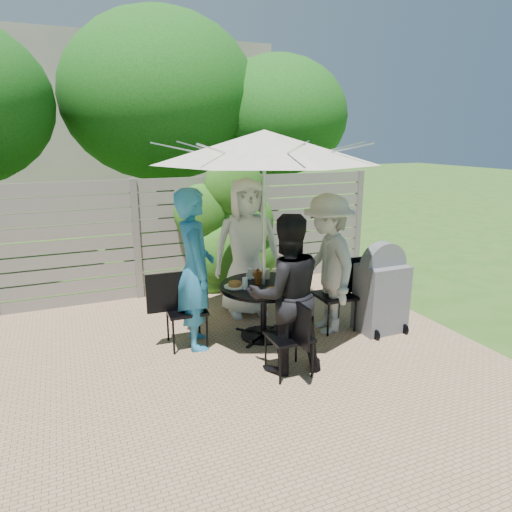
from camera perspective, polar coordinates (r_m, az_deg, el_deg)
name	(u,v)px	position (r m, az deg, el deg)	size (l,w,h in m)	color
backyard_envelope	(95,130)	(14.21, -19.47, 14.63)	(60.00, 60.00, 5.00)	#2C561B
patio_table	(264,301)	(5.63, 0.95, -5.61)	(1.20, 1.20, 0.70)	black
umbrella	(264,147)	(5.28, 1.04, 13.52)	(2.93, 2.93, 2.52)	silver
chair_back	(245,291)	(6.58, -1.39, -4.45)	(0.53, 0.71, 0.94)	black
person_back	(247,248)	(6.26, -1.14, 1.03)	(0.94, 0.61, 1.92)	white
chair_left	(185,324)	(5.54, -8.81, -8.45)	(0.69, 0.47, 0.94)	black
person_left	(195,270)	(5.33, -7.64, -1.71)	(0.69, 0.46, 1.90)	teal
chair_front	(289,352)	(4.88, 4.18, -11.87)	(0.43, 0.64, 0.88)	black
person_front	(286,295)	(4.76, 3.75, -4.84)	(0.83, 0.65, 1.71)	black
chair_right	(335,309)	(6.03, 9.85, -6.49)	(0.69, 0.47, 0.95)	black
person_right	(327,264)	(5.78, 8.90, -1.06)	(1.15, 0.66, 1.78)	#B9B7B4
plate_back	(256,274)	(5.89, -0.01, -2.28)	(0.26, 0.26, 0.06)	white
plate_left	(235,285)	(5.47, -2.67, -3.63)	(0.26, 0.26, 0.06)	white
plate_front	(272,292)	(5.23, 2.06, -4.51)	(0.26, 0.26, 0.06)	white
plate_right	(292,280)	(5.66, 4.47, -3.02)	(0.26, 0.26, 0.06)	white
glass_back	(250,274)	(5.75, -0.76, -2.21)	(0.07, 0.07, 0.14)	silver
glass_left	(245,283)	(5.38, -1.39, -3.43)	(0.07, 0.07, 0.14)	silver
glass_front	(278,285)	(5.33, 2.83, -3.61)	(0.07, 0.07, 0.14)	silver
glass_right	(281,275)	(5.71, 3.18, -2.36)	(0.07, 0.07, 0.14)	silver
syrup_jug	(258,277)	(5.57, 0.23, -2.68)	(0.09, 0.09, 0.16)	#59280C
coffee_cup	(266,274)	(5.77, 1.31, -2.26)	(0.08, 0.08, 0.12)	#C6B293
bbq_grill	(381,292)	(6.01, 15.39, -4.31)	(0.59, 0.45, 1.18)	#5C5C61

